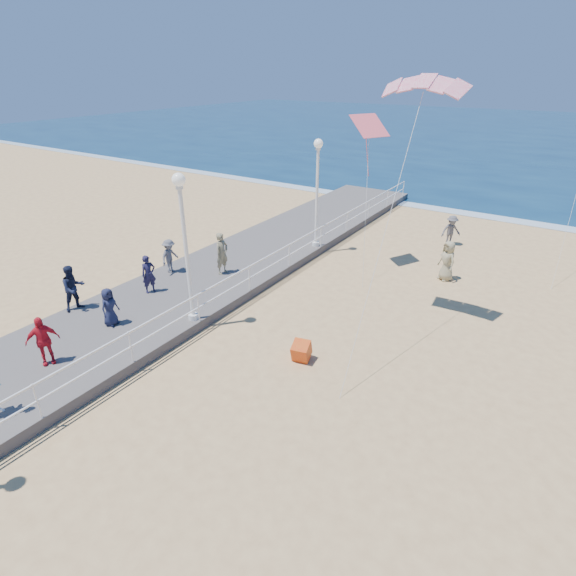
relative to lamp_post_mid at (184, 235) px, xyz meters
The scene contains 18 objects.
ground 6.48m from the lamp_post_mid, ahead, with size 160.00×160.00×0.00m, color tan.
ocean 65.32m from the lamp_post_mid, 85.29° to the left, with size 160.00×90.00×0.05m, color #0B2947.
surf_line 21.50m from the lamp_post_mid, 75.37° to the left, with size 160.00×1.20×0.04m, color white.
boardwalk 4.07m from the lamp_post_mid, behind, with size 5.00×44.00×0.40m, color #645E5A.
railing 2.43m from the lamp_post_mid, ahead, with size 0.05×42.00×0.55m.
lamp_post_mid is the anchor object (origin of this frame).
lamp_post_far 9.00m from the lamp_post_mid, 90.00° to the left, with size 0.44×0.44×5.32m.
spectator_0 3.95m from the lamp_post_mid, 167.34° to the left, with size 0.58×0.38×1.59m, color #1B1836.
spectator_2 5.21m from the lamp_post_mid, 145.97° to the left, with size 1.00×0.57×1.54m, color #5C5B60.
spectator_3 5.44m from the lamp_post_mid, 112.69° to the right, with size 0.95×0.40×1.63m, color red.
spectator_4 3.84m from the lamp_post_mid, 139.39° to the right, with size 0.69×0.45×1.41m, color #1A1E3A.
spectator_6 4.74m from the lamp_post_mid, 115.16° to the left, with size 0.69×0.45×1.88m, color #7E7657.
spectator_7 5.20m from the lamp_post_mid, 156.59° to the right, with size 0.86×0.67×1.77m, color #171D34.
beach_walker_a 15.30m from the lamp_post_mid, 68.41° to the left, with size 1.06×0.61×1.65m, color #555459.
beach_walker_c 11.77m from the lamp_post_mid, 54.90° to the left, with size 0.90×0.59×1.84m, color #988F69.
box_kite 5.55m from the lamp_post_mid, ahead, with size 0.55×0.55×0.60m, color red.
kite_parafoil 8.95m from the lamp_post_mid, 37.62° to the left, with size 2.63×0.90×0.30m, color #EA1B49, non-canonical shape.
kite_diamond_pink 9.55m from the lamp_post_mid, 73.38° to the left, with size 1.41×1.41×0.02m, color #F25966.
Camera 1 is at (5.36, -10.09, 8.70)m, focal length 28.00 mm.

